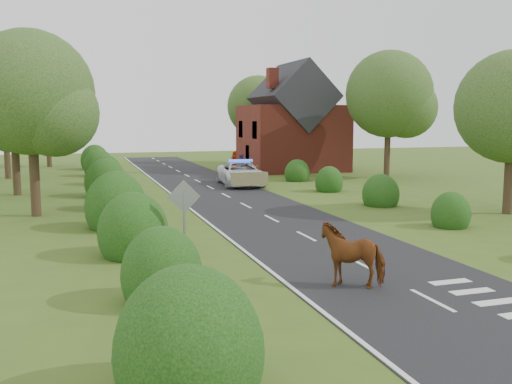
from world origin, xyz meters
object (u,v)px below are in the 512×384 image
object	(u,v)px
cow	(352,259)
pedestrian_red	(234,162)
pedestrian_purple	(241,165)
road_sign	(184,208)
police_van	(241,173)

from	to	relation	value
cow	pedestrian_red	bearing A→B (deg)	-165.23
pedestrian_purple	road_sign	bearing A→B (deg)	82.79
road_sign	pedestrian_red	distance (m)	28.27
police_van	pedestrian_purple	world-z (taller)	pedestrian_purple
road_sign	pedestrian_red	xyz separation A→B (m)	(9.01, 26.79, -0.75)
pedestrian_purple	police_van	bearing A→B (deg)	86.61
police_van	pedestrian_red	size ratio (longest dim) A/B	3.29
road_sign	pedestrian_red	world-z (taller)	road_sign
road_sign	police_van	size ratio (longest dim) A/B	0.43
cow	pedestrian_purple	world-z (taller)	pedestrian_purple
cow	road_sign	bearing A→B (deg)	-113.30
pedestrian_red	pedestrian_purple	bearing A→B (deg)	49.91
pedestrian_red	pedestrian_purple	world-z (taller)	pedestrian_red
cow	pedestrian_red	size ratio (longest dim) A/B	1.11
police_van	pedestrian_red	xyz separation A→B (m)	(1.75, 8.06, 0.11)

